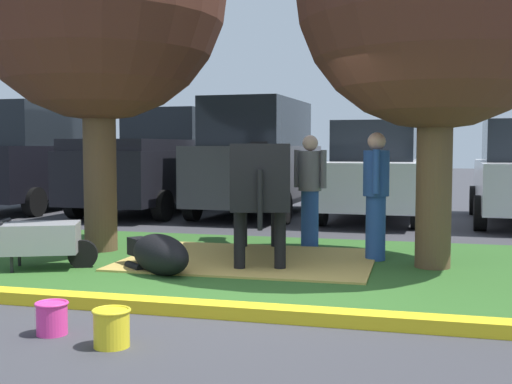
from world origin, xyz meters
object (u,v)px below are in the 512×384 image
Objects in this scene: cow_holstein at (259,175)px; wheelbarrow at (43,239)px; bucket_pink at (52,317)px; bucket_yellow at (112,327)px; suv_dark_grey at (258,157)px; suv_black at (37,156)px; pickup_truck_black at (157,163)px; person_visitor_near at (376,192)px; person_handler at (310,187)px; sedan_silver at (377,172)px; calf_lying at (159,254)px.

cow_holstein is 1.95× the size of wheelbarrow.
bucket_yellow is (0.62, -0.17, 0.01)m from bucket_pink.
bucket_pink is 9.39m from suv_dark_grey.
pickup_truck_black is at bearing 5.26° from suv_black.
person_visitor_near reaches higher than wheelbarrow.
pickup_truck_black reaches higher than bucket_pink.
bucket_pink is at bearing -103.89° from person_handler.
pickup_truck_black reaches higher than cow_holstein.
sedan_silver is (5.08, -0.40, -0.13)m from pickup_truck_black.
bucket_pink is 0.05× the size of pickup_truck_black.
pickup_truck_black reaches higher than wheelbarrow.
wheelbarrow is 5.34× the size of bucket_yellow.
bucket_pink is 0.06× the size of sedan_silver.
suv_dark_grey is at bearing 94.50° from calf_lying.
bucket_yellow is 9.63m from suv_dark_grey.
bucket_pink is 11.14m from suv_black.
bucket_yellow is at bearing -82.14° from suv_dark_grey.
pickup_truck_black is (-3.18, 9.49, 0.97)m from bucket_pink.
person_handler reaches higher than bucket_pink.
suv_black is at bearing 131.83° from calf_lying.
pickup_truck_black is at bearing 135.05° from person_visitor_near.
suv_black reaches higher than wheelbarrow.
suv_dark_grey reaches higher than wheelbarrow.
wheelbarrow is at bearing -138.25° from person_handler.
person_handler is (1.38, 2.43, 0.67)m from calf_lying.
calf_lying is 0.27× the size of sedan_silver.
wheelbarrow is at bearing -97.81° from suv_dark_grey.
person_visitor_near reaches higher than person_handler.
suv_black is 5.45m from suv_dark_grey.
person_visitor_near is 7.70m from pickup_truck_black.
wheelbarrow is (-2.86, -2.55, -0.52)m from person_handler.
sedan_silver is at bearing 62.15° from wheelbarrow.
bucket_yellow is 11.63m from suv_black.
calf_lying is at bearing -66.49° from pickup_truck_black.
sedan_silver is (1.28, 9.26, 0.83)m from bucket_yellow.
suv_dark_grey reaches higher than bucket_pink.
sedan_silver is at bearing -0.93° from suv_black.
sedan_silver reaches higher than bucket_yellow.
cow_holstein is 1.19m from person_handler.
suv_dark_grey is at bearing 94.23° from bucket_pink.
pickup_truck_black is 5.09m from sedan_silver.
person_visitor_near is 9.87m from suv_black.
bucket_yellow is at bearing -96.75° from person_handler.
person_visitor_near is 0.38× the size of sedan_silver.
wheelbarrow is 0.34× the size of suv_dark_grey.
sedan_silver is (1.90, 9.09, 0.84)m from bucket_pink.
suv_black is at bearing 179.07° from sedan_silver.
suv_dark_grey reaches higher than sedan_silver.
suv_dark_grey is at bearing 82.19° from wheelbarrow.
bucket_yellow is (0.77, -2.71, -0.09)m from calf_lying.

